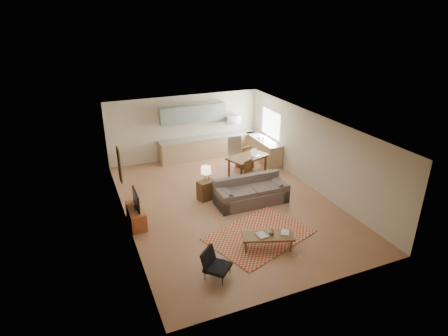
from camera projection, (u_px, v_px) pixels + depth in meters
name	position (u px, v px, depth m)	size (l,w,h in m)	color
room	(228.00, 166.00, 11.87)	(9.00, 9.00, 9.00)	#916041
kitchen_counter_back	(209.00, 147.00, 16.08)	(4.26, 0.64, 0.92)	#A1845A
kitchen_counter_right	(263.00, 149.00, 15.80)	(0.64, 2.26, 0.92)	#A1845A
kitchen_range	(232.00, 144.00, 16.47)	(0.62, 0.62, 0.90)	#A5A8AD
kitchen_microwave	(232.00, 119.00, 16.06)	(0.62, 0.40, 0.35)	#A5A8AD
upper_cabinets	(193.00, 114.00, 15.41)	(2.80, 0.34, 0.70)	gray
window_right	(271.00, 124.00, 15.48)	(0.02, 1.40, 1.05)	white
wall_art_left	(120.00, 165.00, 11.41)	(0.06, 0.42, 1.10)	olive
triptych	(183.00, 118.00, 15.46)	(1.70, 0.04, 0.50)	beige
rug	(260.00, 235.00, 10.63)	(2.81, 1.94, 0.02)	#9D3222
sofa	(251.00, 191.00, 12.25)	(2.46, 1.07, 0.86)	brown
coffee_table	(267.00, 241.00, 10.01)	(1.37, 0.54, 0.41)	#513718
book_a	(258.00, 236.00, 9.86)	(0.24, 0.32, 0.03)	maroon
book_b	(281.00, 232.00, 10.04)	(0.34, 0.36, 0.02)	navy
vase	(272.00, 231.00, 9.95)	(0.17, 0.17, 0.16)	black
armchair	(218.00, 265.00, 8.85)	(0.64, 0.64, 0.73)	black
tv_credenza	(136.00, 216.00, 11.13)	(0.44, 1.15, 0.53)	#964523
tv	(136.00, 200.00, 10.93)	(0.09, 0.88, 0.53)	black
console_table	(206.00, 190.00, 12.54)	(0.57, 0.38, 0.67)	#3B2411
table_lamp	(206.00, 174.00, 12.31)	(0.32, 0.32, 0.53)	beige
dining_table	(247.00, 166.00, 14.33)	(1.54, 0.88, 0.78)	#3B2411
dining_chair_near	(252.00, 173.00, 13.57)	(0.43, 0.45, 0.90)	#3B2411
dining_chair_far	(243.00, 156.00, 15.04)	(0.45, 0.47, 0.94)	#3B2411
laptop	(256.00, 153.00, 14.15)	(0.33, 0.25, 0.25)	#A5A8AD
soap_bottle	(263.00, 138.00, 15.43)	(0.10, 0.10, 0.19)	beige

